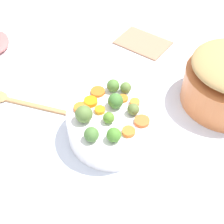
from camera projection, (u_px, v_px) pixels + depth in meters
tabletop at (121, 143)px, 0.89m from camera, size 2.40×2.40×0.02m
serving_bowl_carrots at (112, 125)px, 0.86m from camera, size 0.24×0.24×0.08m
carrot_slice_0 at (100, 110)px, 0.83m from camera, size 0.04×0.04×0.01m
carrot_slice_1 at (91, 102)px, 0.85m from camera, size 0.05×0.05×0.01m
carrot_slice_2 at (81, 108)px, 0.84m from camera, size 0.04×0.04×0.01m
carrot_slice_3 at (135, 102)px, 0.85m from camera, size 0.04×0.04×0.01m
carrot_slice_4 at (123, 98)px, 0.87m from camera, size 0.04×0.04×0.01m
carrot_slice_5 at (129, 132)px, 0.79m from camera, size 0.04×0.04×0.01m
carrot_slice_6 at (98, 92)px, 0.88m from camera, size 0.05×0.05×0.01m
carrot_slice_7 at (142, 121)px, 0.81m from camera, size 0.05×0.05×0.01m
brussels_sprout_0 at (109, 118)px, 0.80m from camera, size 0.03×0.03×0.03m
brussels_sprout_1 at (84, 114)px, 0.80m from camera, size 0.04×0.04×0.04m
brussels_sprout_2 at (115, 101)px, 0.84m from camera, size 0.04×0.04×0.04m
brussels_sprout_3 at (113, 86)px, 0.88m from camera, size 0.03×0.03×0.03m
brussels_sprout_4 at (133, 109)px, 0.82m from camera, size 0.03×0.03×0.03m
brussels_sprout_5 at (114, 135)px, 0.76m from camera, size 0.03×0.03×0.03m
brussels_sprout_6 at (91, 134)px, 0.76m from camera, size 0.04×0.04×0.04m
brussels_sprout_7 at (126, 88)px, 0.88m from camera, size 0.03×0.03×0.03m
wooden_spoon at (11, 100)px, 0.98m from camera, size 0.25×0.15×0.01m
dish_towel at (143, 43)px, 1.17m from camera, size 0.19×0.15×0.01m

